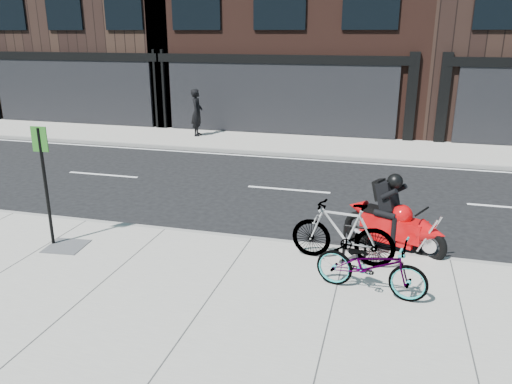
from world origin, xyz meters
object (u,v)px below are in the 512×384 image
(bicycle_rear, at_px, (343,232))
(sign_post, at_px, (44,176))
(motorcycle, at_px, (398,222))
(pedestrian, at_px, (197,112))
(utility_grate, at_px, (66,246))
(bicycle_front, at_px, (371,265))
(bike_rack, at_px, (355,241))

(bicycle_rear, distance_m, sign_post, 5.97)
(motorcycle, height_order, pedestrian, pedestrian)
(bicycle_rear, distance_m, utility_grate, 5.60)
(bicycle_front, height_order, utility_grate, bicycle_front)
(motorcycle, xyz_separation_m, sign_post, (-6.88, -1.69, 0.92))
(bicycle_rear, relative_size, pedestrian, 1.02)
(motorcycle, bearing_deg, bicycle_front, -77.48)
(motorcycle, distance_m, sign_post, 7.14)
(motorcycle, bearing_deg, utility_grate, -140.28)
(motorcycle, bearing_deg, bike_rack, -104.65)
(bike_rack, height_order, pedestrian, pedestrian)
(bicycle_rear, distance_m, pedestrian, 12.89)
(bicycle_front, height_order, motorcycle, motorcycle)
(bicycle_rear, height_order, utility_grate, bicycle_rear)
(bike_rack, distance_m, pedestrian, 13.03)
(utility_grate, height_order, sign_post, sign_post)
(bike_rack, bearing_deg, pedestrian, 124.60)
(bicycle_front, relative_size, sign_post, 0.77)
(bike_rack, relative_size, sign_post, 0.31)
(utility_grate, xyz_separation_m, sign_post, (-0.34, 0.06, 1.46))
(bicycle_rear, bearing_deg, sign_post, -75.58)
(bike_rack, height_order, utility_grate, bike_rack)
(bicycle_front, relative_size, pedestrian, 0.97)
(bike_rack, bearing_deg, sign_post, -173.14)
(utility_grate, bearing_deg, bicycle_rear, 8.14)
(motorcycle, distance_m, utility_grate, 6.79)
(bicycle_rear, bearing_deg, bike_rack, 97.28)
(bicycle_rear, relative_size, motorcycle, 0.95)
(bicycle_front, xyz_separation_m, motorcycle, (0.44, 2.03, 0.05))
(bike_rack, height_order, motorcycle, motorcycle)
(motorcycle, xyz_separation_m, utility_grate, (-6.54, -1.75, -0.54))
(bicycle_rear, bearing_deg, pedestrian, -138.98)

